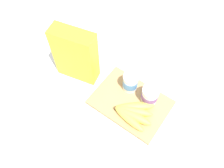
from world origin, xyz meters
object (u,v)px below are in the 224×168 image
object	(u,v)px
cereal_box	(76,55)
yogurt_cup_front	(130,82)
yogurt_cup_back	(150,95)
banana_bunch	(133,113)
cutting_board	(131,102)

from	to	relation	value
cereal_box	yogurt_cup_front	distance (m)	0.27
yogurt_cup_back	cereal_box	bearing A→B (deg)	-170.15
yogurt_cup_front	banana_bunch	world-z (taller)	yogurt_cup_front
yogurt_cup_back	cutting_board	bearing A→B (deg)	-138.04
cereal_box	yogurt_cup_back	xyz separation A→B (m)	(0.35, 0.06, -0.08)
yogurt_cup_front	yogurt_cup_back	xyz separation A→B (m)	(0.10, -0.00, -0.00)
cereal_box	yogurt_cup_back	size ratio (longest dim) A/B	3.20
cutting_board	yogurt_cup_back	world-z (taller)	yogurt_cup_back
cutting_board	yogurt_cup_front	size ratio (longest dim) A/B	3.61
yogurt_cup_front	cutting_board	bearing A→B (deg)	-52.49
cutting_board	banana_bunch	distance (m)	0.07
yogurt_cup_front	banana_bunch	xyz separation A→B (m)	(0.08, -0.10, -0.03)
yogurt_cup_back	banana_bunch	xyz separation A→B (m)	(-0.02, -0.10, -0.03)
cutting_board	yogurt_cup_front	xyz separation A→B (m)	(-0.04, 0.06, 0.05)
cereal_box	banana_bunch	size ratio (longest dim) A/B	1.53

